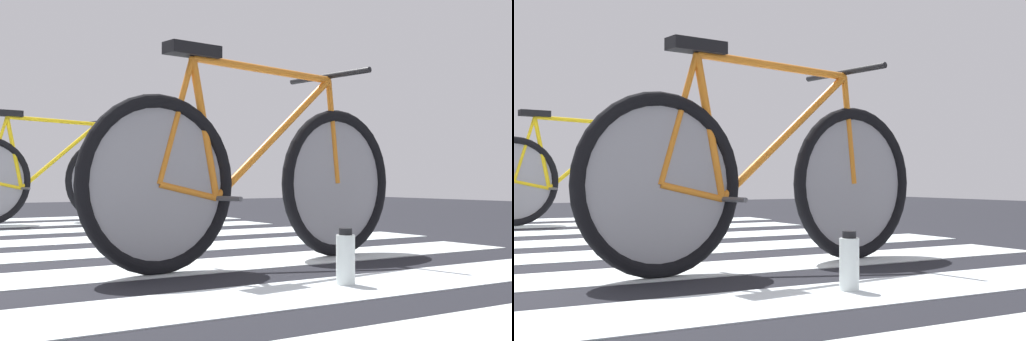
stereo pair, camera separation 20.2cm
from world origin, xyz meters
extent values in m
cube|color=silver|center=(0.06, -1.94, 0.02)|extent=(5.20, 0.44, 0.00)
cube|color=silver|center=(0.12, -0.41, 0.02)|extent=(5.20, 0.44, 0.00)
torus|color=black|center=(0.50, -1.29, 0.38)|extent=(0.72, 0.15, 0.72)
torus|color=black|center=(1.52, -1.17, 0.38)|extent=(0.72, 0.15, 0.72)
cylinder|color=gray|center=(0.50, -1.29, 0.38)|extent=(0.60, 0.08, 0.61)
cylinder|color=gray|center=(1.52, -1.17, 0.38)|extent=(0.60, 0.08, 0.61)
cylinder|color=orange|center=(1.06, -1.22, 0.89)|extent=(0.80, 0.13, 0.05)
cylinder|color=orange|center=(1.12, -1.22, 0.60)|extent=(0.70, 0.12, 0.59)
cylinder|color=orange|center=(0.72, -1.27, 0.61)|extent=(0.16, 0.05, 0.59)
cylinder|color=orange|center=(0.64, -1.28, 0.35)|extent=(0.29, 0.06, 0.09)
cylinder|color=orange|center=(0.58, -1.28, 0.64)|extent=(0.19, 0.05, 0.53)
cylinder|color=orange|center=(1.49, -1.17, 0.63)|extent=(0.09, 0.04, 0.50)
cube|color=black|center=(0.66, -1.27, 0.93)|extent=(0.25, 0.12, 0.05)
cylinder|color=black|center=(1.46, -1.17, 0.90)|extent=(0.09, 0.52, 0.03)
cylinder|color=#4C4C51|center=(0.78, -1.26, 0.32)|extent=(0.06, 0.34, 0.02)
torus|color=black|center=(1.52, 2.08, 0.38)|extent=(0.72, 0.15, 0.72)
cylinder|color=gray|center=(1.52, 2.08, 0.38)|extent=(0.60, 0.08, 0.61)
cylinder|color=yellow|center=(1.06, 2.02, 0.89)|extent=(0.80, 0.14, 0.05)
cylinder|color=yellow|center=(1.12, 2.03, 0.60)|extent=(0.70, 0.12, 0.59)
cylinder|color=yellow|center=(0.72, 1.98, 0.61)|extent=(0.16, 0.05, 0.59)
cylinder|color=yellow|center=(0.64, 1.97, 0.35)|extent=(0.29, 0.06, 0.09)
cylinder|color=yellow|center=(1.49, 2.08, 0.63)|extent=(0.09, 0.04, 0.50)
cube|color=black|center=(0.66, 1.97, 0.93)|extent=(0.25, 0.12, 0.05)
cylinder|color=black|center=(1.46, 2.08, 0.90)|extent=(0.09, 0.52, 0.03)
cylinder|color=#4C4C51|center=(0.78, 1.99, 0.32)|extent=(0.06, 0.34, 0.02)
cylinder|color=silver|center=(0.95, -1.90, 0.11)|extent=(0.07, 0.07, 0.18)
cylinder|color=black|center=(0.95, -1.90, 0.21)|extent=(0.05, 0.05, 0.02)
camera|label=1|loc=(-0.63, -3.77, 0.40)|focal=47.99mm
camera|label=2|loc=(-0.43, -3.77, 0.40)|focal=47.99mm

